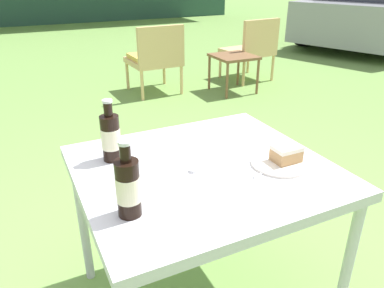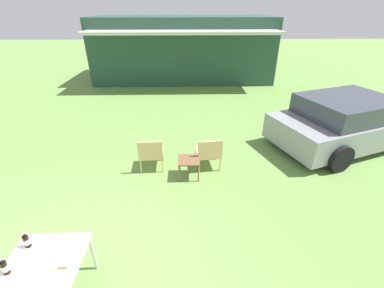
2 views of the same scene
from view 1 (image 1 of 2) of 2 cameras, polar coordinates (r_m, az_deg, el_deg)
name	(u,v)px [view 1 (image 1 of 2)]	position (r m, az deg, el deg)	size (l,w,h in m)	color
wicker_chair_cushioned	(155,57)	(4.47, -5.64, 13.10)	(0.57, 0.57, 0.80)	tan
wicker_chair_plain	(252,47)	(5.05, 9.10, 14.36)	(0.61, 0.61, 0.80)	tan
garden_side_table	(234,60)	(4.55, 6.37, 12.63)	(0.47, 0.48, 0.44)	brown
patio_table	(204,181)	(1.42, 1.77, -5.64)	(0.91, 0.83, 0.69)	silver
cake_on_plate	(283,158)	(1.44, 13.69, -2.14)	(0.22, 0.22, 0.07)	silver
cola_bottle_near	(111,137)	(1.43, -12.28, 1.08)	(0.07, 0.07, 0.24)	black
cola_bottle_far	(128,187)	(1.10, -9.72, -6.45)	(0.07, 0.07, 0.24)	black
fork	(271,169)	(1.40, 11.93, -3.76)	(0.19, 0.06, 0.01)	silver
loose_bottle_cap	(193,171)	(1.35, 0.09, -4.06)	(0.03, 0.03, 0.01)	silver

